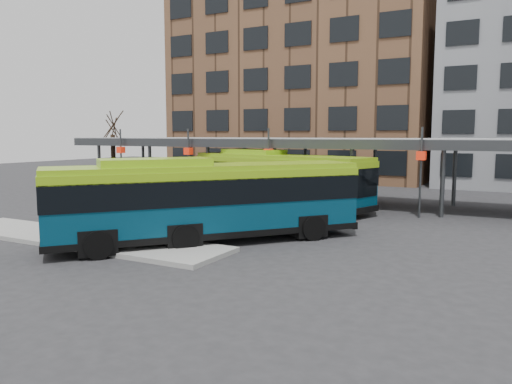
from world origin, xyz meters
name	(u,v)px	position (x,y,z in m)	size (l,w,h in m)	color
ground	(227,240)	(0.00, 0.00, 0.00)	(120.00, 120.00, 0.00)	#28282B
boarding_island	(77,238)	(-5.50, -3.00, 0.09)	(14.00, 3.00, 0.18)	gray
canopy	(332,142)	(-0.06, 12.87, 3.91)	(40.00, 6.53, 4.80)	#999B9E
tree	(113,159)	(-18.00, 12.00, 2.43)	(1.64, 1.64, 5.60)	black
building_brick	(306,71)	(-10.00, 32.00, 11.00)	(26.00, 14.00, 22.00)	brown
bus_front	(206,199)	(-0.52, -0.75, 1.81)	(10.10, 11.45, 3.48)	#06354B
bus_rear	(276,177)	(-2.51, 9.81, 1.81)	(12.81, 6.40, 3.47)	#06354B
pedestrian	(129,219)	(-2.54, -3.08, 1.14)	(0.79, 0.82, 1.89)	black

